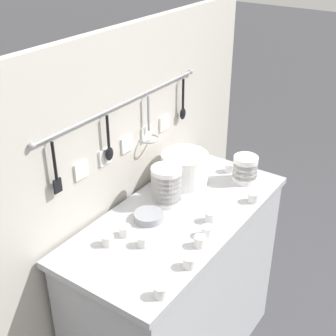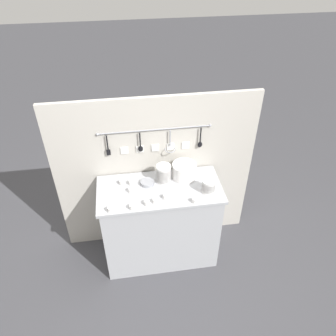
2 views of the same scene
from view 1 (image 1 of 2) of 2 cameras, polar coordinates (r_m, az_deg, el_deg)
name	(u,v)px [view 1 (image 1 of 2)]	position (r m, az deg, el deg)	size (l,w,h in m)	color
counter	(178,293)	(2.32, 1.17, -14.94)	(1.13, 0.53, 0.91)	#ADAFB5
back_wall	(126,207)	(2.23, -5.17, -4.71)	(1.93, 0.11, 1.68)	#BCB7AD
bowl_stack_nested_right	(166,185)	(2.07, -0.21, -2.10)	(0.14, 0.14, 0.18)	white
bowl_stack_wide_centre	(245,169)	(2.28, 9.39, -0.10)	(0.12, 0.12, 0.13)	white
plate_stack	(185,168)	(2.24, 2.05, 0.00)	(0.22, 0.22, 0.15)	white
steel_mixing_bowl	(149,216)	(2.00, -2.38, -5.89)	(0.13, 0.13, 0.03)	#93969E
cup_front_left	(108,240)	(1.87, -7.36, -8.70)	(0.05, 0.05, 0.04)	white
cup_edge_far	(189,262)	(1.75, 2.62, -11.39)	(0.05, 0.05, 0.04)	white
cup_by_caddy	(230,168)	(2.37, 7.52, 0.03)	(0.05, 0.05, 0.04)	white
cup_centre	(143,241)	(1.85, -3.02, -8.87)	(0.05, 0.05, 0.04)	white
cup_beside_plates	(253,197)	(2.14, 10.36, -3.55)	(0.05, 0.05, 0.04)	white
cup_back_right	(207,231)	(1.91, 4.81, -7.67)	(0.05, 0.05, 0.04)	white
cup_back_left	(125,231)	(1.91, -5.25, -7.63)	(0.05, 0.05, 0.04)	white
cup_front_right	(160,291)	(1.64, -0.92, -14.81)	(0.05, 0.05, 0.04)	white
cup_edge_near	(211,217)	(1.99, 5.20, -5.92)	(0.05, 0.05, 0.04)	white
cup_mid_row	(200,241)	(1.85, 3.91, -8.89)	(0.05, 0.05, 0.04)	white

